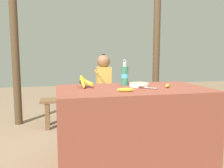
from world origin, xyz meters
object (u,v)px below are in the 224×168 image
at_px(wooden_bench, 94,102).
at_px(support_post_far, 157,44).
at_px(seated_vendor, 101,84).
at_px(support_post_near, 15,43).
at_px(loose_banana_front, 125,90).
at_px(knife, 145,87).
at_px(banana_bunch_ripe, 84,81).
at_px(water_bottle, 125,75).
at_px(serving_bowl, 139,84).
at_px(banana_bunch_green, 66,95).
at_px(loose_banana_side, 168,86).

xyz_separation_m(wooden_bench, support_post_far, (1.15, 0.29, 0.90)).
relative_size(wooden_bench, seated_vendor, 1.46).
xyz_separation_m(support_post_near, support_post_far, (2.30, 0.00, 0.00)).
xyz_separation_m(loose_banana_front, knife, (0.24, 0.15, -0.01)).
height_order(banana_bunch_ripe, water_bottle, water_bottle).
bearing_deg(support_post_far, support_post_near, 180.00).
bearing_deg(serving_bowl, water_bottle, 135.49).
bearing_deg(banana_bunch_green, support_post_near, 158.21).
distance_m(loose_banana_side, support_post_far, 1.85).
relative_size(serving_bowl, water_bottle, 0.73).
bearing_deg(seated_vendor, support_post_near, -10.52).
bearing_deg(support_post_near, support_post_far, 0.00).
bearing_deg(wooden_bench, support_post_far, 14.28).
bearing_deg(knife, seated_vendor, 135.64).
relative_size(serving_bowl, seated_vendor, 0.18).
height_order(loose_banana_side, support_post_near, support_post_near).
bearing_deg(support_post_far, serving_bowl, -119.04).
xyz_separation_m(loose_banana_side, banana_bunch_green, (-0.96, 1.39, -0.30)).
bearing_deg(knife, serving_bowl, 132.68).
bearing_deg(serving_bowl, loose_banana_side, -23.52).
xyz_separation_m(banana_bunch_green, support_post_near, (-0.74, 0.29, 0.78)).
bearing_deg(support_post_far, loose_banana_front, -120.66).
height_order(seated_vendor, support_post_far, support_post_far).
distance_m(loose_banana_side, support_post_near, 2.44).
relative_size(serving_bowl, loose_banana_side, 1.36).
bearing_deg(loose_banana_side, support_post_far, 70.19).
height_order(serving_bowl, banana_bunch_green, serving_bowl).
bearing_deg(serving_bowl, seated_vendor, 98.05).
bearing_deg(banana_bunch_green, seated_vendor, -2.99).
relative_size(knife, support_post_far, 0.06).
bearing_deg(knife, support_post_far, 101.22).
bearing_deg(wooden_bench, loose_banana_front, -88.18).
bearing_deg(loose_banana_front, support_post_near, 122.88).
relative_size(loose_banana_front, knife, 0.98).
height_order(serving_bowl, knife, serving_bowl).
relative_size(wooden_bench, support_post_far, 0.64).
height_order(serving_bowl, loose_banana_side, serving_bowl).
distance_m(water_bottle, wooden_bench, 1.28).
bearing_deg(seated_vendor, loose_banana_side, 111.80).
bearing_deg(wooden_bench, banana_bunch_ripe, -103.09).
bearing_deg(water_bottle, banana_bunch_ripe, -173.66).
height_order(knife, wooden_bench, knife).
distance_m(knife, seated_vendor, 1.41).
height_order(wooden_bench, support_post_near, support_post_near).
height_order(serving_bowl, wooden_bench, serving_bowl).
relative_size(banana_bunch_green, support_post_near, 0.09).
bearing_deg(support_post_far, water_bottle, -124.34).
height_order(loose_banana_side, support_post_far, support_post_far).
bearing_deg(seated_vendor, loose_banana_front, 91.81).
distance_m(support_post_near, support_post_far, 2.30).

